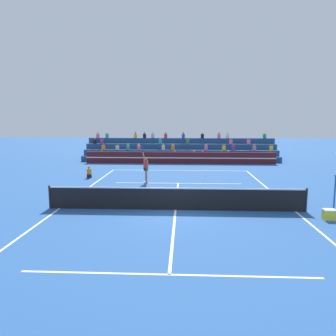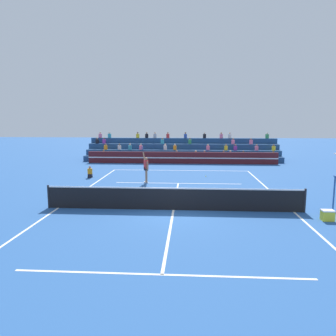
# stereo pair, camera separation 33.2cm
# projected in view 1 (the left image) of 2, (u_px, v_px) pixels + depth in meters

# --- Properties ---
(ground_plane) EXTENTS (120.00, 120.00, 0.00)m
(ground_plane) POSITION_uv_depth(u_px,v_px,m) (176.00, 210.00, 15.25)
(ground_plane) COLOR #285699
(court_lines) EXTENTS (11.10, 23.90, 0.01)m
(court_lines) POSITION_uv_depth(u_px,v_px,m) (176.00, 210.00, 15.25)
(court_lines) COLOR white
(court_lines) RESTS_ON ground
(tennis_net) EXTENTS (12.00, 0.10, 1.10)m
(tennis_net) POSITION_uv_depth(u_px,v_px,m) (176.00, 199.00, 15.17)
(tennis_net) COLOR black
(tennis_net) RESTS_ON ground
(sponsor_banner_wall) EXTENTS (18.00, 0.26, 1.10)m
(sponsor_banner_wall) POSITION_uv_depth(u_px,v_px,m) (180.00, 158.00, 31.13)
(sponsor_banner_wall) COLOR #51191E
(sponsor_banner_wall) RESTS_ON ground
(bleacher_stand) EXTENTS (19.64, 3.80, 2.83)m
(bleacher_stand) POSITION_uv_depth(u_px,v_px,m) (180.00, 152.00, 34.22)
(bleacher_stand) COLOR navy
(bleacher_stand) RESTS_ON ground
(ball_kid_courtside) EXTENTS (0.30, 0.36, 0.84)m
(ball_kid_courtside) POSITION_uv_depth(u_px,v_px,m) (89.00, 173.00, 23.54)
(ball_kid_courtside) COLOR black
(ball_kid_courtside) RESTS_ON ground
(tennis_player) EXTENTS (0.59, 1.00, 2.45)m
(tennis_player) POSITION_uv_depth(u_px,v_px,m) (146.00, 168.00, 21.58)
(tennis_player) COLOR #9E7051
(tennis_player) RESTS_ON ground
(tennis_ball) EXTENTS (0.07, 0.07, 0.07)m
(tennis_ball) POSITION_uv_depth(u_px,v_px,m) (205.00, 176.00, 24.07)
(tennis_ball) COLOR #C6DB33
(tennis_ball) RESTS_ON ground
(equipment_cooler) EXTENTS (0.50, 0.38, 0.45)m
(equipment_cooler) POSITION_uv_depth(u_px,v_px,m) (329.00, 214.00, 13.74)
(equipment_cooler) COLOR yellow
(equipment_cooler) RESTS_ON ground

